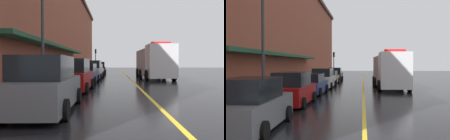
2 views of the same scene
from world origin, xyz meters
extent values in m
plane|color=black|center=(0.00, 25.00, 0.00)|extent=(112.00, 112.00, 0.00)
cube|color=gray|center=(-6.20, 25.00, 0.07)|extent=(2.40, 70.00, 0.15)
cube|color=gold|center=(0.00, 25.00, 0.00)|extent=(0.16, 70.00, 0.01)
cube|color=brown|center=(-13.99, 24.00, 6.70)|extent=(13.18, 64.00, 13.39)
cube|color=#19472D|center=(-6.85, 16.00, 3.10)|extent=(1.20, 22.40, 0.24)
cube|color=#595B60|center=(-4.01, 2.24, 0.64)|extent=(1.89, 4.68, 0.94)
cube|color=black|center=(-4.01, 2.00, 1.50)|extent=(1.67, 2.59, 0.77)
cylinder|color=black|center=(-4.95, 3.65, 0.32)|extent=(0.23, 0.64, 0.64)
cylinder|color=black|center=(-3.14, 3.69, 0.32)|extent=(0.23, 0.64, 0.64)
cylinder|color=black|center=(-3.08, 0.82, 0.32)|extent=(0.23, 0.64, 0.64)
cube|color=maroon|center=(-4.05, 7.91, 0.65)|extent=(1.91, 4.38, 0.95)
cube|color=black|center=(-4.05, 7.69, 1.51)|extent=(1.69, 2.42, 0.77)
cylinder|color=black|center=(-4.94, 9.27, 0.32)|extent=(0.23, 0.64, 0.64)
cylinder|color=black|center=(-3.10, 9.23, 0.32)|extent=(0.23, 0.64, 0.64)
cylinder|color=black|center=(-5.00, 6.58, 0.32)|extent=(0.23, 0.64, 0.64)
cylinder|color=black|center=(-3.15, 6.54, 0.32)|extent=(0.23, 0.64, 0.64)
cube|color=navy|center=(-3.99, 13.38, 0.57)|extent=(1.89, 4.52, 0.78)
cube|color=black|center=(-4.00, 13.16, 1.28)|extent=(1.65, 2.51, 0.64)
cylinder|color=black|center=(-4.82, 14.79, 0.32)|extent=(0.24, 0.65, 0.64)
cylinder|color=black|center=(-3.06, 14.73, 0.32)|extent=(0.24, 0.65, 0.64)
cylinder|color=black|center=(-4.92, 12.03, 0.32)|extent=(0.24, 0.65, 0.64)
cylinder|color=black|center=(-3.16, 11.97, 0.32)|extent=(0.24, 0.65, 0.64)
cube|color=silver|center=(-3.92, 18.81, 0.65)|extent=(2.00, 4.72, 0.95)
cube|color=black|center=(-3.92, 18.57, 1.52)|extent=(1.77, 2.61, 0.78)
cylinder|color=black|center=(-4.84, 20.28, 0.32)|extent=(0.23, 0.64, 0.64)
cylinder|color=black|center=(-2.92, 20.24, 0.32)|extent=(0.23, 0.64, 0.64)
cylinder|color=black|center=(-4.91, 17.38, 0.32)|extent=(0.23, 0.64, 0.64)
cylinder|color=black|center=(-2.99, 17.34, 0.32)|extent=(0.23, 0.64, 0.64)
cube|color=#A5844C|center=(-4.00, 24.33, 0.55)|extent=(1.98, 4.27, 0.75)
cube|color=black|center=(-4.01, 24.12, 1.23)|extent=(1.72, 2.37, 0.61)
cylinder|color=black|center=(-4.87, 25.67, 0.32)|extent=(0.24, 0.65, 0.64)
cylinder|color=black|center=(-3.03, 25.60, 0.32)|extent=(0.24, 0.65, 0.64)
cylinder|color=black|center=(-4.97, 23.07, 0.32)|extent=(0.24, 0.65, 0.64)
cylinder|color=black|center=(-3.13, 23.00, 0.32)|extent=(0.24, 0.65, 0.64)
cube|color=black|center=(-3.90, 29.62, 0.63)|extent=(1.93, 4.40, 0.91)
cube|color=black|center=(-3.89, 29.40, 1.45)|extent=(1.72, 2.43, 0.74)
cylinder|color=black|center=(-4.86, 30.96, 0.32)|extent=(0.23, 0.64, 0.64)
cylinder|color=black|center=(-2.98, 30.99, 0.32)|extent=(0.23, 0.64, 0.64)
cylinder|color=black|center=(-4.82, 28.25, 0.32)|extent=(0.23, 0.64, 0.64)
cylinder|color=black|center=(-2.93, 28.28, 0.32)|extent=(0.23, 0.64, 0.64)
cube|color=silver|center=(2.61, 15.60, 1.82)|extent=(2.57, 2.62, 3.04)
cube|color=silver|center=(2.48, 20.34, 1.70)|extent=(2.67, 6.26, 2.80)
cube|color=red|center=(2.61, 15.60, 3.46)|extent=(1.76, 0.65, 0.24)
cylinder|color=black|center=(3.87, 15.73, 0.50)|extent=(0.33, 1.01, 1.00)
cylinder|color=black|center=(1.35, 15.66, 0.50)|extent=(0.33, 1.01, 1.00)
cylinder|color=black|center=(3.77, 19.60, 0.50)|extent=(0.33, 1.01, 1.00)
cylinder|color=black|center=(1.24, 19.53, 0.50)|extent=(0.33, 1.01, 1.00)
cylinder|color=black|center=(3.70, 22.10, 0.50)|extent=(0.33, 1.01, 1.00)
cylinder|color=black|center=(1.17, 22.03, 0.50)|extent=(0.33, 1.01, 1.00)
cylinder|color=#4C4C51|center=(-5.35, 19.08, 0.68)|extent=(0.07, 0.07, 1.05)
cube|color=black|center=(-5.35, 19.08, 1.34)|extent=(0.14, 0.18, 0.28)
cylinder|color=#33383D|center=(-5.95, 8.25, 3.40)|extent=(0.18, 0.18, 6.50)
cylinder|color=#232326|center=(-5.30, 40.83, 1.85)|extent=(0.14, 0.14, 3.40)
cube|color=black|center=(-5.30, 40.83, 4.00)|extent=(0.28, 0.36, 0.90)
sphere|color=red|center=(-5.14, 40.83, 4.30)|extent=(0.16, 0.16, 0.16)
sphere|color=gold|center=(-5.14, 40.83, 4.00)|extent=(0.16, 0.16, 0.16)
sphere|color=green|center=(-5.14, 40.83, 3.70)|extent=(0.16, 0.16, 0.16)
camera|label=1|loc=(-1.71, -5.70, 1.64)|focal=37.38mm
camera|label=2|loc=(-0.07, -6.95, 2.38)|focal=42.45mm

